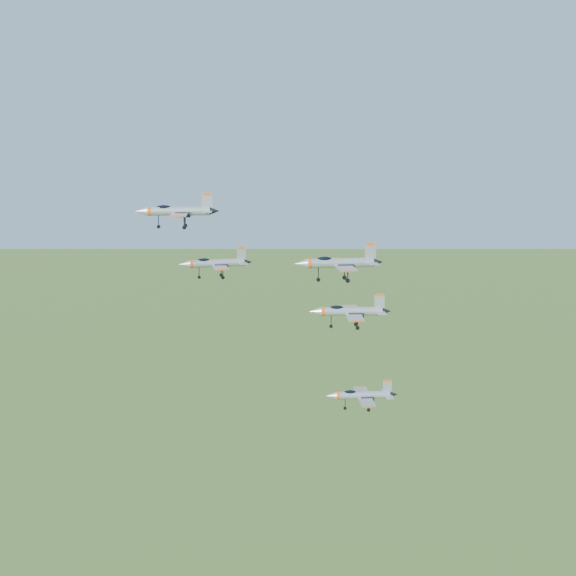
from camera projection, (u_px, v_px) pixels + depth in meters
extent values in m
cylinder|color=#9CA2A8|center=(179.00, 211.00, 126.30)|extent=(9.88, 3.41, 1.42)
cone|color=#9CA2A8|center=(141.00, 211.00, 125.99)|extent=(2.21, 1.79, 1.42)
cone|color=black|center=(215.00, 211.00, 126.59)|extent=(1.74, 1.49, 1.20)
ellipsoid|color=black|center=(164.00, 208.00, 126.07)|extent=(2.55, 1.49, 0.90)
cube|color=#9CA2A8|center=(179.00, 215.00, 123.38)|extent=(3.44, 5.20, 0.15)
cube|color=#9CA2A8|center=(182.00, 211.00, 129.34)|extent=(3.44, 5.20, 0.15)
cube|color=#9CA2A8|center=(207.00, 202.00, 126.23)|extent=(1.62, 0.47, 2.29)
cube|color=#F25111|center=(207.00, 194.00, 126.00)|extent=(1.20, 0.40, 0.38)
cylinder|color=#9CA2A8|center=(217.00, 263.00, 126.74)|extent=(8.67, 1.67, 1.25)
cone|color=#9CA2A8|center=(184.00, 264.00, 125.67)|extent=(1.78, 1.33, 1.25)
cone|color=black|center=(248.00, 262.00, 127.76)|extent=(1.39, 1.12, 1.06)
ellipsoid|color=black|center=(204.00, 261.00, 126.21)|extent=(2.15, 1.00, 0.79)
cube|color=#9CA2A8|center=(220.00, 267.00, 124.25)|extent=(2.41, 4.32, 0.13)
cube|color=#9CA2A8|center=(216.00, 262.00, 129.39)|extent=(2.41, 4.32, 0.13)
cube|color=#9CA2A8|center=(241.00, 254.00, 127.29)|extent=(1.44, 0.19, 2.01)
cube|color=#F25111|center=(241.00, 248.00, 127.08)|extent=(1.06, 0.19, 0.34)
cylinder|color=#9CA2A8|center=(340.00, 263.00, 108.31)|extent=(9.14, 2.50, 1.31)
cone|color=#9CA2A8|center=(301.00, 264.00, 107.63)|extent=(1.97, 1.54, 1.31)
cone|color=black|center=(378.00, 262.00, 108.97)|extent=(1.54, 1.29, 1.11)
ellipsoid|color=black|center=(324.00, 260.00, 107.94)|extent=(2.32, 1.23, 0.83)
cube|color=#9CA2A8|center=(346.00, 268.00, 105.65)|extent=(2.88, 4.69, 0.14)
cube|color=#9CA2A8|center=(338.00, 261.00, 111.12)|extent=(2.88, 4.69, 0.14)
cube|color=#9CA2A8|center=(370.00, 252.00, 108.56)|extent=(1.51, 0.32, 2.11)
cube|color=#F25111|center=(371.00, 244.00, 108.34)|extent=(1.11, 0.29, 0.35)
cylinder|color=#9CA2A8|center=(352.00, 311.00, 130.96)|extent=(10.06, 3.70, 1.44)
cone|color=#9CA2A8|center=(315.00, 312.00, 130.79)|extent=(2.28, 1.87, 1.44)
cone|color=black|center=(387.00, 311.00, 131.13)|extent=(1.80, 1.55, 1.23)
ellipsoid|color=black|center=(337.00, 308.00, 130.79)|extent=(2.62, 1.57, 0.92)
cube|color=#9CA2A8|center=(355.00, 317.00, 127.98)|extent=(3.61, 5.34, 0.16)
cube|color=#9CA2A8|center=(351.00, 309.00, 134.07)|extent=(3.61, 5.34, 0.16)
cube|color=#9CA2A8|center=(379.00, 302.00, 130.80)|extent=(1.65, 0.51, 2.33)
cube|color=#F25111|center=(380.00, 295.00, 130.56)|extent=(1.23, 0.43, 0.39)
cylinder|color=#9CA2A8|center=(363.00, 395.00, 117.05)|extent=(7.93, 2.61, 1.13)
cone|color=#9CA2A8|center=(331.00, 396.00, 116.73)|extent=(1.76, 1.41, 1.13)
cone|color=black|center=(394.00, 394.00, 117.36)|extent=(1.38, 1.18, 0.96)
ellipsoid|color=black|center=(350.00, 393.00, 116.84)|extent=(2.04, 1.17, 0.72)
cube|color=#9CA2A8|center=(367.00, 402.00, 114.72)|extent=(2.70, 4.15, 0.12)
cube|color=#9CA2A8|center=(361.00, 391.00, 119.49)|extent=(2.70, 4.15, 0.12)
cube|color=#9CA2A8|center=(387.00, 387.00, 117.06)|extent=(1.30, 0.35, 1.83)
cube|color=#F25111|center=(388.00, 381.00, 116.87)|extent=(0.97, 0.30, 0.31)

